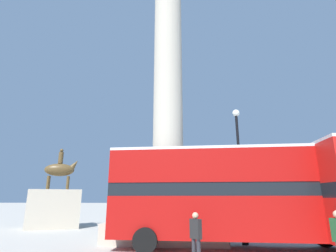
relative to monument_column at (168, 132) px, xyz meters
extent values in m
plane|color=#ADA89E|center=(0.00, 0.00, -6.04)|extent=(200.00, 200.00, 0.00)
cube|color=#BCB29E|center=(0.00, 0.00, -5.56)|extent=(5.94, 5.94, 0.97)
cube|color=#BCB29E|center=(0.00, 0.00, -4.59)|extent=(4.28, 4.28, 0.97)
cube|color=#BCB29E|center=(0.00, 0.00, -3.62)|extent=(2.62, 2.62, 0.97)
cylinder|color=#BCB29E|center=(0.00, 0.00, 4.16)|extent=(1.84, 1.84, 14.59)
cube|color=#A80F0C|center=(3.39, -3.23, -4.68)|extent=(11.21, 2.88, 1.72)
cube|color=black|center=(3.39, -3.23, -3.54)|extent=(11.21, 2.83, 0.55)
cube|color=#A80F0C|center=(3.39, -3.23, -2.57)|extent=(11.21, 2.88, 1.41)
cube|color=silver|center=(3.39, -3.23, -1.80)|extent=(11.21, 2.88, 0.12)
cylinder|color=black|center=(7.33, -2.10, -5.54)|extent=(1.01, 0.33, 1.00)
cylinder|color=black|center=(-0.46, -1.84, -5.54)|extent=(1.01, 0.33, 1.00)
cylinder|color=black|center=(-0.54, -4.36, -5.54)|extent=(1.01, 0.33, 1.00)
cube|color=#BCB29E|center=(-8.82, 4.20, -4.67)|extent=(4.30, 3.75, 2.74)
ellipsoid|color=brown|center=(-8.82, 4.20, -1.80)|extent=(2.38, 1.73, 0.97)
cone|color=brown|center=(-7.86, 4.60, -1.37)|extent=(1.07, 0.85, 1.02)
cylinder|color=brown|center=(-8.82, 4.20, -0.87)|extent=(0.36, 0.36, 0.90)
sphere|color=brown|center=(-8.82, 4.20, -0.28)|extent=(0.28, 0.28, 0.28)
cylinder|color=brown|center=(-8.28, 4.71, -2.79)|extent=(0.20, 0.20, 1.02)
cylinder|color=brown|center=(-8.08, 4.22, -2.79)|extent=(0.20, 0.20, 1.02)
cylinder|color=brown|center=(-9.57, 4.17, -2.79)|extent=(0.20, 0.20, 1.02)
cylinder|color=brown|center=(-9.36, 3.68, -2.79)|extent=(0.20, 0.20, 1.02)
cylinder|color=black|center=(3.84, -1.83, -5.84)|extent=(0.31, 0.31, 0.40)
cylinder|color=black|center=(3.84, -1.83, -2.86)|extent=(0.14, 0.14, 6.37)
sphere|color=white|center=(3.84, -1.83, 0.51)|extent=(0.38, 0.38, 0.38)
cylinder|color=#28282D|center=(1.53, -6.02, -5.64)|extent=(0.14, 0.14, 0.81)
cylinder|color=#28282D|center=(1.38, -5.84, -5.64)|extent=(0.14, 0.14, 0.81)
cube|color=black|center=(1.46, -5.93, -4.92)|extent=(0.42, 0.44, 0.64)
sphere|color=tan|center=(1.46, -5.93, -4.49)|extent=(0.22, 0.22, 0.22)
camera|label=1|loc=(1.33, -15.51, -3.90)|focal=28.00mm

